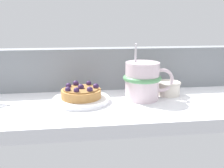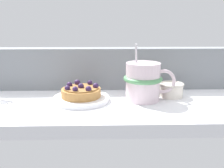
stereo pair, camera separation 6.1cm
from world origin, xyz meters
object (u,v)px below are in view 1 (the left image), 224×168
object	(u,v)px
dessert_plate	(81,100)
sugar_bowl	(168,88)
raspberry_tart	(81,92)
coffee_mug	(143,80)

from	to	relation	value
dessert_plate	sugar_bowl	xyz separation A→B (cm)	(23.08, 2.86, 1.43)
raspberry_tart	coffee_mug	size ratio (longest dim) A/B	0.69
dessert_plate	coffee_mug	world-z (taller)	coffee_mug
dessert_plate	raspberry_tart	distance (cm)	1.88
coffee_mug	sugar_bowl	distance (cm)	8.61
coffee_mug	dessert_plate	bearing A→B (deg)	-178.93
raspberry_tart	sugar_bowl	bearing A→B (deg)	7.06
dessert_plate	coffee_mug	size ratio (longest dim) A/B	0.98
dessert_plate	coffee_mug	xyz separation A→B (cm)	(15.37, 0.29, 4.28)
dessert_plate	raspberry_tart	world-z (taller)	raspberry_tart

